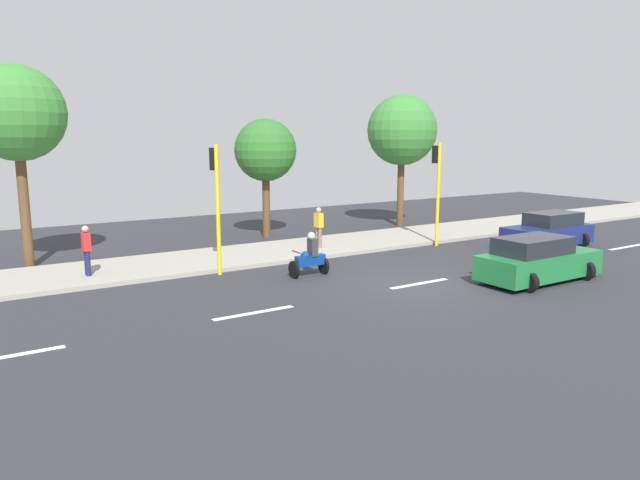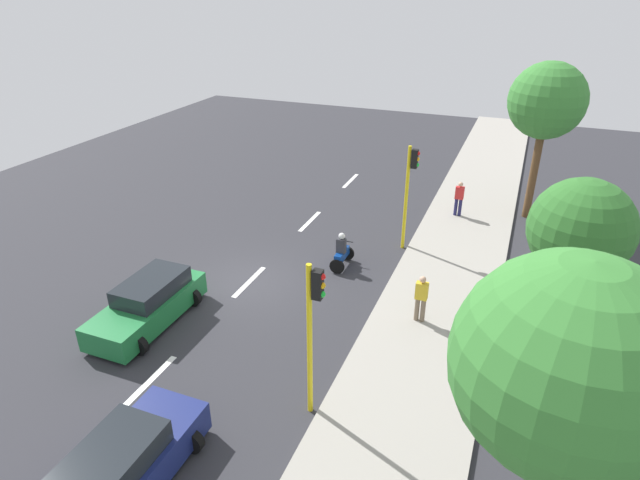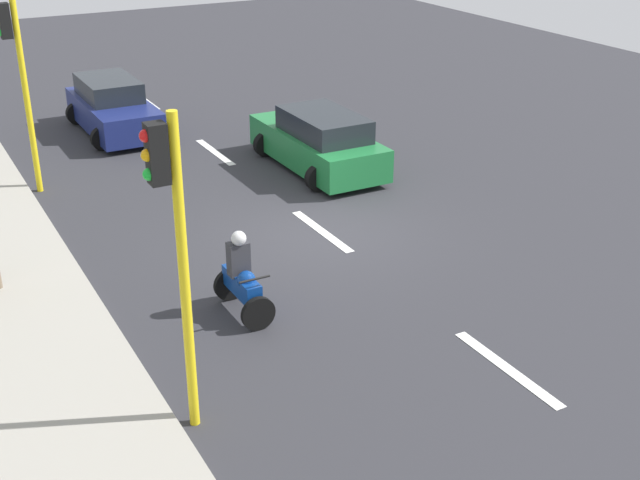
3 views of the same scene
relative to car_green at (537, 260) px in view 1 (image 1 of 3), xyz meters
name	(u,v)px [view 1 (image 1 of 3)]	position (x,y,z in m)	size (l,w,h in m)	color
ground_plane	(419,285)	(1.84, 3.52, -0.76)	(40.00, 60.00, 0.10)	#2D2D33
sidewalk	(308,248)	(8.84, 3.52, -0.64)	(4.00, 60.00, 0.15)	#9E998E
lane_stripe_far_north	(626,247)	(1.84, -8.48, -0.71)	(0.20, 2.40, 0.01)	white
lane_stripe_north	(537,263)	(1.84, -2.48, -0.71)	(0.20, 2.40, 0.01)	white
lane_stripe_mid	(419,284)	(1.84, 3.52, -0.71)	(0.20, 2.40, 0.01)	white
lane_stripe_south	(254,313)	(1.84, 9.52, -0.71)	(0.20, 2.40, 0.01)	white
lane_stripe_far_south	(6,357)	(1.84, 15.52, -0.71)	(0.20, 2.40, 0.01)	white
car_green	(537,260)	(0.00, 0.00, 0.00)	(2.16, 4.43, 1.52)	#1E7238
car_dark_blue	(549,231)	(3.67, -5.59, 0.00)	(2.13, 4.23, 1.52)	navy
motorcycle	(310,258)	(4.72, 5.95, -0.07)	(0.60, 1.30, 1.53)	black
pedestrian_near_signal	(86,249)	(8.27, 12.53, 0.35)	(0.40, 0.24, 1.69)	#1E1E4C
pedestrian_by_tree	(319,226)	(8.44, 3.22, 0.35)	(0.40, 0.24, 1.69)	#72604C
traffic_light_corner	(216,191)	(6.68, 8.50, 2.22)	(0.49, 0.24, 4.50)	yellow
traffic_light_midblock	(437,179)	(6.68, -1.78, 2.22)	(0.49, 0.24, 4.50)	yellow
street_tree_center	(16,114)	(11.36, 13.97, 4.81)	(3.38, 3.38, 7.26)	brown
street_tree_north	(265,151)	(12.63, 3.51, 3.39)	(2.92, 2.92, 5.60)	brown
street_tree_south	(402,131)	(11.98, -4.24, 4.36)	(3.68, 3.68, 6.94)	brown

